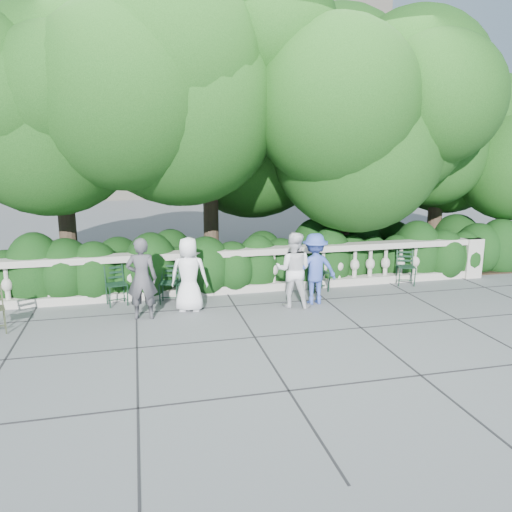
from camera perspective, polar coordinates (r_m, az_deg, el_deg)
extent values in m
plane|color=#575B5F|center=(9.80, 1.37, -6.94)|extent=(90.00, 90.00, 0.00)
cube|color=#9E998E|center=(11.44, -0.94, -3.62)|extent=(12.00, 0.32, 0.18)
cube|color=#9E998E|center=(11.24, -0.95, 0.50)|extent=(12.00, 0.36, 0.14)
cube|color=#9E998E|center=(13.77, 23.25, -0.14)|extent=(0.44, 0.44, 1.00)
cylinder|color=#3F3023|center=(12.58, -20.74, 3.15)|extent=(0.40, 0.40, 2.80)
ellipsoid|color=#11360E|center=(12.02, -21.85, 13.60)|extent=(5.28, 5.28, 3.96)
cylinder|color=#3F3023|center=(13.17, -5.19, 5.59)|extent=(0.40, 0.40, 3.40)
ellipsoid|color=#11360E|center=(12.62, -5.08, 17.77)|extent=(6.24, 6.24, 4.68)
cylinder|color=#3F3023|center=(13.49, 10.20, 4.75)|extent=(0.40, 0.40, 3.00)
ellipsoid|color=#11360E|center=(12.97, 11.46, 15.13)|extent=(5.52, 5.52, 4.14)
cylinder|color=#3F3023|center=(15.37, 19.75, 4.39)|extent=(0.40, 0.40, 2.60)
ellipsoid|color=#11360E|center=(14.92, 21.20, 12.16)|extent=(4.80, 4.80, 3.60)
imported|color=white|center=(10.02, -7.68, -2.10)|extent=(0.83, 0.64, 1.51)
imported|color=#434348|center=(9.73, -12.93, -2.53)|extent=(0.62, 0.44, 1.59)
imported|color=white|center=(10.24, 4.31, -1.59)|extent=(0.93, 0.84, 1.56)
imported|color=#384EA9|center=(10.50, 6.72, -1.46)|extent=(0.97, 0.57, 1.50)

